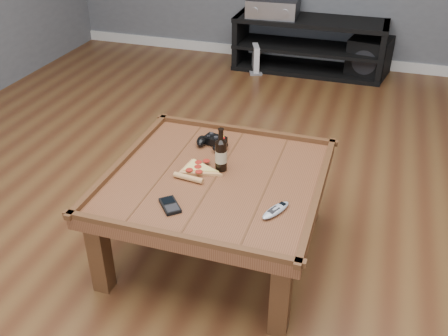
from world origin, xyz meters
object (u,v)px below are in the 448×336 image
(av_receiver, at_px, (273,7))
(smartphone, at_px, (170,205))
(media_console, at_px, (309,46))
(game_controller, at_px, (213,142))
(beer_bottle, at_px, (221,154))
(game_console, at_px, (256,60))
(coffee_table, at_px, (216,187))
(pizza_slice, at_px, (197,170))
(subwoofer, at_px, (369,57))
(remote_control, at_px, (276,210))

(av_receiver, bearing_deg, smartphone, -88.11)
(media_console, relative_size, game_controller, 7.18)
(beer_bottle, bearing_deg, media_console, 90.06)
(game_console, bearing_deg, coffee_table, -100.67)
(media_console, height_order, av_receiver, av_receiver)
(beer_bottle, height_order, pizza_slice, beer_bottle)
(game_console, bearing_deg, subwoofer, -7.77)
(media_console, relative_size, subwoofer, 3.36)
(media_console, xyz_separation_m, av_receiver, (-0.36, -0.01, 0.33))
(media_console, xyz_separation_m, beer_bottle, (0.00, -2.68, 0.29))
(subwoofer, bearing_deg, game_controller, -94.04)
(subwoofer, bearing_deg, remote_control, -83.47)
(media_console, bearing_deg, pizza_slice, -92.17)
(smartphone, distance_m, subwoofer, 3.18)
(coffee_table, relative_size, beer_bottle, 4.63)
(remote_control, relative_size, game_console, 0.67)
(beer_bottle, height_order, smartphone, beer_bottle)
(pizza_slice, xyz_separation_m, av_receiver, (-0.25, 2.73, 0.12))
(smartphone, height_order, remote_control, remote_control)
(smartphone, bearing_deg, pizza_slice, 47.60)
(coffee_table, height_order, beer_bottle, beer_bottle)
(media_console, relative_size, remote_control, 8.11)
(media_console, xyz_separation_m, pizza_slice, (-0.10, -2.74, 0.21))
(av_receiver, bearing_deg, remote_control, -79.49)
(beer_bottle, relative_size, av_receiver, 0.47)
(smartphone, relative_size, remote_control, 0.80)
(remote_control, xyz_separation_m, av_receiver, (-0.69, 2.94, 0.12))
(game_controller, xyz_separation_m, game_console, (-0.35, 2.28, -0.36))
(beer_bottle, bearing_deg, game_controller, 118.84)
(smartphone, distance_m, game_console, 2.89)
(pizza_slice, bearing_deg, game_controller, 98.00)
(beer_bottle, xyz_separation_m, subwoofer, (0.56, 2.73, -0.36))
(media_console, distance_m, beer_bottle, 2.70)
(pizza_slice, relative_size, smartphone, 2.06)
(game_controller, distance_m, subwoofer, 2.63)
(remote_control, bearing_deg, game_console, 132.10)
(game_controller, relative_size, game_console, 0.75)
(subwoofer, relative_size, game_console, 1.61)
(pizza_slice, bearing_deg, subwoofer, 82.88)
(smartphone, bearing_deg, remote_control, -28.09)
(media_console, relative_size, pizza_slice, 4.93)
(coffee_table, relative_size, pizza_slice, 3.62)
(subwoofer, bearing_deg, pizza_slice, -92.54)
(coffee_table, bearing_deg, remote_control, -29.99)
(coffee_table, distance_m, subwoofer, 2.86)
(pizza_slice, distance_m, av_receiver, 2.74)
(smartphone, xyz_separation_m, game_console, (-0.35, 2.85, -0.34))
(coffee_table, xyz_separation_m, pizza_slice, (-0.10, 0.01, 0.07))
(smartphone, xyz_separation_m, subwoofer, (0.68, 3.09, -0.28))
(coffee_table, bearing_deg, av_receiver, 97.43)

